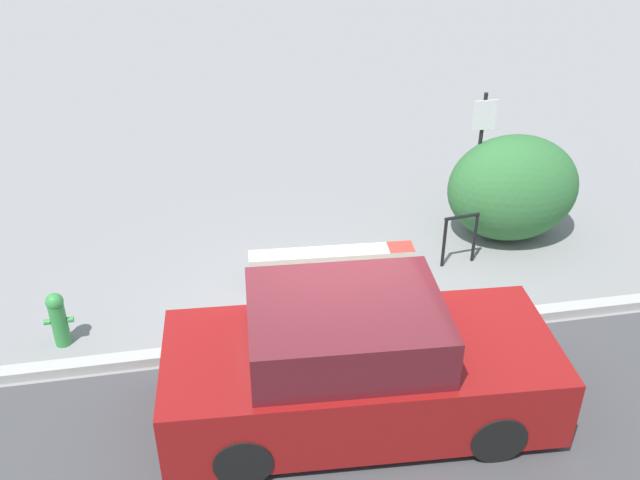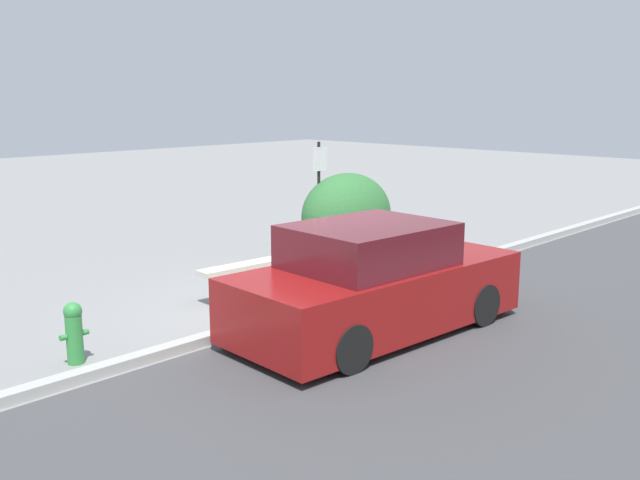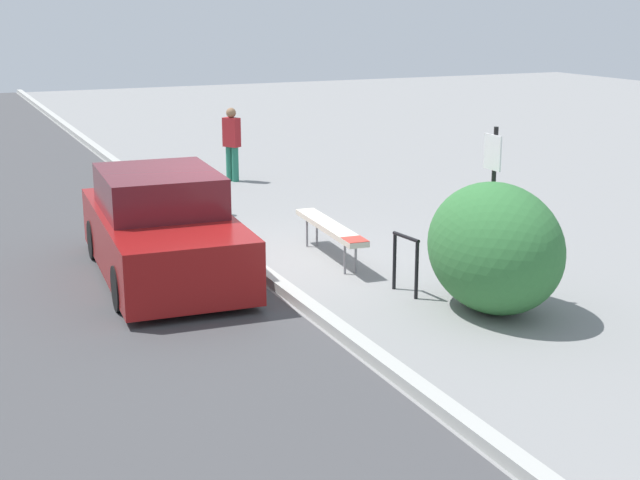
# 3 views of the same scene
# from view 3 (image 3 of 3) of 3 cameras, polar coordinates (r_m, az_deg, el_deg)

# --- Properties ---
(ground_plane) EXTENTS (60.00, 60.00, 0.00)m
(ground_plane) POSITION_cam_3_polar(r_m,az_deg,el_deg) (13.53, -4.63, -1.63)
(ground_plane) COLOR gray
(curb) EXTENTS (60.00, 0.20, 0.13)m
(curb) POSITION_cam_3_polar(r_m,az_deg,el_deg) (13.51, -4.63, -1.36)
(curb) COLOR #A8A8A3
(curb) RESTS_ON ground_plane
(bench) EXTENTS (2.35, 0.47, 0.56)m
(bench) POSITION_cam_3_polar(r_m,az_deg,el_deg) (13.67, 0.68, 0.79)
(bench) COLOR gray
(bench) RESTS_ON ground_plane
(bike_rack) EXTENTS (0.55, 0.12, 0.83)m
(bike_rack) POSITION_cam_3_polar(r_m,az_deg,el_deg) (12.09, 5.50, -1.18)
(bike_rack) COLOR black
(bike_rack) RESTS_ON ground_plane
(sign_post) EXTENTS (0.36, 0.08, 2.30)m
(sign_post) POSITION_cam_3_polar(r_m,az_deg,el_deg) (11.92, 10.96, 2.76)
(sign_post) COLOR black
(sign_post) RESTS_ON ground_plane
(fire_hydrant) EXTENTS (0.36, 0.22, 0.77)m
(fire_hydrant) POSITION_cam_3_polar(r_m,az_deg,el_deg) (16.76, -6.82, 2.98)
(fire_hydrant) COLOR #338C3F
(fire_hydrant) RESTS_ON ground_plane
(shrub_hedge) EXTENTS (2.06, 1.54, 1.67)m
(shrub_hedge) POSITION_cam_3_polar(r_m,az_deg,el_deg) (11.49, 11.10, -0.51)
(shrub_hedge) COLOR #337038
(shrub_hedge) RESTS_ON ground_plane
(pedestrian) EXTENTS (0.42, 0.36, 1.63)m
(pedestrian) POSITION_cam_3_polar(r_m,az_deg,el_deg) (19.90, -5.67, 6.25)
(pedestrian) COLOR #267259
(pedestrian) RESTS_ON ground_plane
(parked_car_near) EXTENTS (4.33, 2.04, 1.52)m
(parked_car_near) POSITION_cam_3_polar(r_m,az_deg,el_deg) (13.02, -10.06, 0.64)
(parked_car_near) COLOR black
(parked_car_near) RESTS_ON ground_plane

